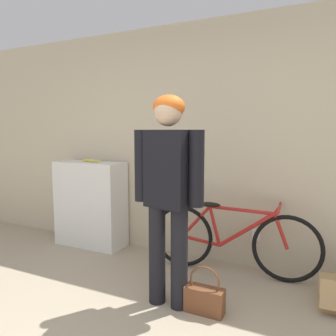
{
  "coord_description": "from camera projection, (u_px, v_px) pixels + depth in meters",
  "views": [
    {
      "loc": [
        1.16,
        -1.15,
        1.44
      ],
      "look_at": [
        0.04,
        1.17,
        1.14
      ],
      "focal_mm": 35.0,
      "sensor_mm": 36.0,
      "label": 1
    }
  ],
  "objects": [
    {
      "name": "person",
      "position": [
        168.0,
        182.0,
        2.6
      ],
      "size": [
        0.6,
        0.26,
        1.71
      ],
      "rotation": [
        0.0,
        0.0,
        -0.18
      ],
      "color": "black",
      "rests_on": "ground_plane"
    },
    {
      "name": "bicycle",
      "position": [
        232.0,
        239.0,
        3.26
      ],
      "size": [
        1.7,
        0.46,
        0.73
      ],
      "rotation": [
        0.0,
        0.0,
        0.07
      ],
      "color": "black",
      "rests_on": "ground_plane"
    },
    {
      "name": "side_shelf",
      "position": [
        91.0,
        204.0,
        4.09
      ],
      "size": [
        0.88,
        0.37,
        1.05
      ],
      "color": "white",
      "rests_on": "ground_plane"
    },
    {
      "name": "banana",
      "position": [
        92.0,
        161.0,
        4.01
      ],
      "size": [
        0.3,
        0.08,
        0.04
      ],
      "color": "#EAD64C",
      "rests_on": "side_shelf"
    },
    {
      "name": "wall_back",
      "position": [
        208.0,
        143.0,
        3.58
      ],
      "size": [
        8.0,
        0.07,
        2.6
      ],
      "color": "beige",
      "rests_on": "ground_plane"
    },
    {
      "name": "handbag",
      "position": [
        204.0,
        298.0,
        2.58
      ],
      "size": [
        0.31,
        0.13,
        0.38
      ],
      "color": "brown",
      "rests_on": "ground_plane"
    }
  ]
}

